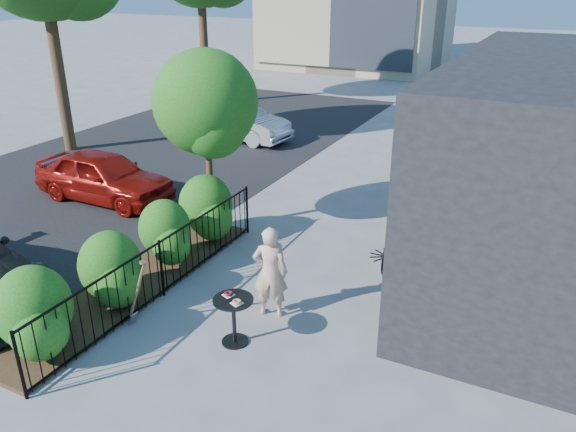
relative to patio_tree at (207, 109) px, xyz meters
The scene contains 11 objects.
ground 4.50m from the patio_tree, 50.96° to the right, with size 120.00×120.00×0.00m, color gray.
fence 3.61m from the patio_tree, 75.06° to the right, with size 0.05×6.05×1.10m.
planting_bed 3.88m from the patio_tree, 89.26° to the right, with size 1.30×6.00×0.08m, color #382616.
shrubs 3.37m from the patio_tree, 87.08° to the right, with size 1.10×5.60×1.24m.
patio_tree is the anchor object (origin of this frame).
street 5.51m from the patio_tree, behind, with size 9.00×30.00×0.01m, color black.
cafe_table 4.83m from the patio_tree, 52.33° to the right, with size 0.63×0.63×0.84m.
woman 4.15m from the patio_tree, 41.42° to the right, with size 0.59×0.39×1.62m, color #D9AF8C.
shovel 4.42m from the patio_tree, 75.16° to the right, with size 0.46×0.17×1.29m.
car_red 4.13m from the patio_tree, behind, with size 1.51×3.75×1.28m, color maroon.
car_silver 7.91m from the patio_tree, 117.17° to the left, with size 1.35×3.86×1.27m, color #A8A8AD.
Camera 1 is at (4.40, -6.83, 5.34)m, focal length 35.00 mm.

